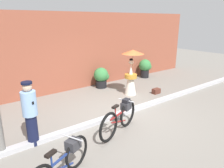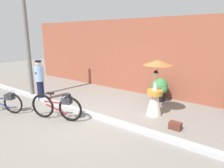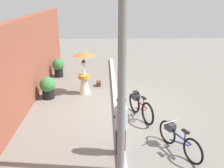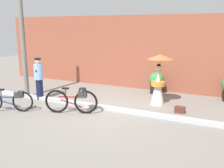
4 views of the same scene
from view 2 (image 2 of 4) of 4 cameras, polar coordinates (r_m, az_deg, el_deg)
The scene contains 10 objects.
ground_plane at distance 6.34m, azimuth -5.60°, elevation -9.48°, with size 30.00×30.00×0.00m, color gray.
building_wall at distance 8.71m, azimuth 9.48°, elevation 7.83°, with size 14.00×0.40×3.22m, color brown.
sidewalk_curb at distance 6.32m, azimuth -5.61°, elevation -8.99°, with size 14.00×0.20×0.12m, color #B2B2B7.
bicycle_near_officer at distance 6.20m, azimuth -15.51°, elevation -6.17°, with size 1.64×0.69×0.84m.
bicycle_far_side at distance 7.50m, azimuth -29.55°, elevation -4.36°, with size 1.56×0.77×0.77m.
person_officer at distance 8.14m, azimuth -20.30°, elevation 1.24°, with size 0.34×0.38×1.59m.
person_with_parasol at distance 6.29m, azimuth 12.57°, elevation -0.89°, with size 0.87×0.87×1.80m.
potted_plant_small at distance 7.86m, azimuth 13.77°, elevation -1.37°, with size 0.65×0.64×0.90m.
backpack_on_pavement at distance 5.77m, azimuth 17.93°, elevation -11.47°, with size 0.33×0.21×0.21m.
utility_pole at distance 8.59m, azimuth -23.58°, elevation 12.09°, with size 0.18×0.18×4.80m, color slate.
Camera 2 is at (3.93, -4.29, 2.53)m, focal length 31.37 mm.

